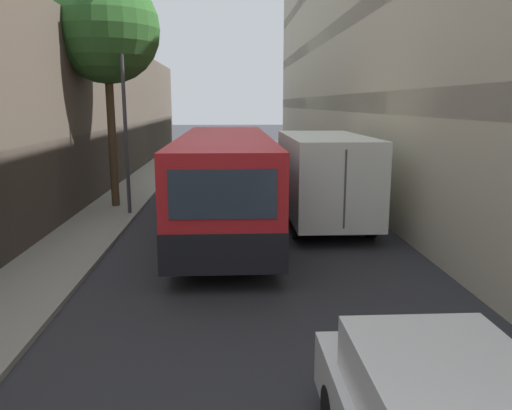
{
  "coord_description": "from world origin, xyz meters",
  "views": [
    {
      "loc": [
        -0.53,
        -0.45,
        3.72
      ],
      "look_at": [
        0.01,
        9.94,
        1.6
      ],
      "focal_mm": 35.0,
      "sensor_mm": 36.0,
      "label": 1
    }
  ],
  "objects_px": {
    "street_lamp": "(121,45)",
    "street_tree_left": "(106,30)",
    "box_truck": "(319,173)",
    "panel_van": "(218,154)",
    "bus": "(225,180)"
  },
  "relations": [
    {
      "from": "street_lamp",
      "to": "street_tree_left",
      "type": "xyz_separation_m",
      "value": [
        -0.75,
        1.31,
        0.64
      ]
    },
    {
      "from": "street_lamp",
      "to": "box_truck",
      "type": "bearing_deg",
      "value": -6.55
    },
    {
      "from": "box_truck",
      "to": "panel_van",
      "type": "xyz_separation_m",
      "value": [
        -3.54,
        11.31,
        -0.48
      ]
    },
    {
      "from": "box_truck",
      "to": "street_lamp",
      "type": "distance_m",
      "value": 7.48
    },
    {
      "from": "box_truck",
      "to": "bus",
      "type": "bearing_deg",
      "value": -157.94
    },
    {
      "from": "street_lamp",
      "to": "street_tree_left",
      "type": "height_order",
      "value": "street_lamp"
    },
    {
      "from": "box_truck",
      "to": "panel_van",
      "type": "relative_size",
      "value": 1.8
    },
    {
      "from": "box_truck",
      "to": "panel_van",
      "type": "height_order",
      "value": "box_truck"
    },
    {
      "from": "panel_van",
      "to": "street_lamp",
      "type": "distance_m",
      "value": 11.83
    },
    {
      "from": "street_tree_left",
      "to": "bus",
      "type": "bearing_deg",
      "value": -39.2
    },
    {
      "from": "panel_van",
      "to": "street_tree_left",
      "type": "distance_m",
      "value": 11.17
    },
    {
      "from": "box_truck",
      "to": "street_lamp",
      "type": "xyz_separation_m",
      "value": [
        -6.28,
        0.72,
        4.01
      ]
    },
    {
      "from": "bus",
      "to": "box_truck",
      "type": "distance_m",
      "value": 3.27
    },
    {
      "from": "box_truck",
      "to": "street_tree_left",
      "type": "relative_size",
      "value": 0.97
    },
    {
      "from": "box_truck",
      "to": "panel_van",
      "type": "bearing_deg",
      "value": 107.35
    }
  ]
}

